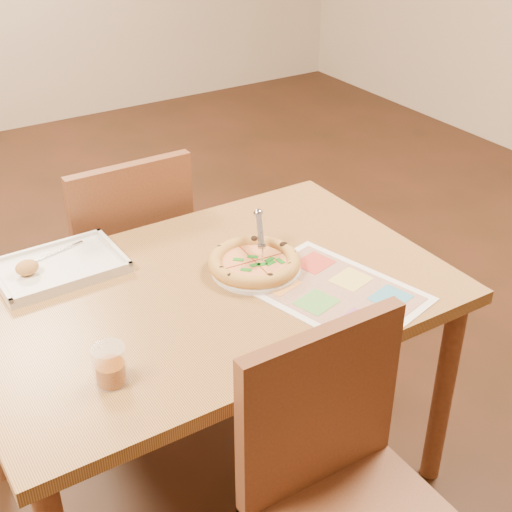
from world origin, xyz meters
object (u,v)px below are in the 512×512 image
chair_near (342,472)px  pizza_cutter (260,235)px  plate (256,269)px  menu (334,291)px  pizza (254,262)px  dining_table (210,314)px  appetizer_tray (57,268)px  glass_tumbler (110,367)px  chair_far (126,245)px

chair_near → pizza_cutter: bearing=73.1°
plate → pizza_cutter: (0.04, 0.04, 0.08)m
plate → menu: (0.12, -0.20, -0.00)m
chair_near → pizza: chair_near is taller
menu → dining_table: bearing=145.0°
pizza_cutter → appetizer_tray: (-0.52, 0.26, -0.07)m
appetizer_tray → menu: bearing=-39.7°
glass_tumbler → plate: bearing=23.3°
chair_far → menu: chair_far is taller
chair_near → chair_far: (-0.00, 1.20, 0.00)m
plate → dining_table: bearing=-177.3°
appetizer_tray → menu: size_ratio=0.77×
glass_tumbler → pizza: bearing=24.0°
glass_tumbler → menu: bearing=2.1°
chair_far → menu: 0.86m
chair_near → menu: (0.28, 0.41, 0.16)m
chair_near → plate: (0.16, 0.61, 0.16)m
pizza → glass_tumbler: size_ratio=2.74×
dining_table → pizza_cutter: bearing=13.4°
chair_near → plate: size_ratio=1.86×
dining_table → glass_tumbler: bearing=-149.4°
chair_far → chair_near: bearing=90.0°
chair_near → pizza_cutter: (0.20, 0.65, 0.24)m
pizza → appetizer_tray: size_ratio=0.74×
glass_tumbler → chair_far: bearing=65.6°
chair_far → appetizer_tray: 0.47m
plate → glass_tumbler: size_ratio=2.62×
menu → pizza_cutter: bearing=108.7°
chair_far → plate: size_ratio=1.86×
dining_table → plate: size_ratio=5.15×
pizza → appetizer_tray: appetizer_tray is taller
appetizer_tray → pizza: bearing=-31.2°
chair_far → pizza_cutter: chair_far is taller
pizza_cutter → appetizer_tray: size_ratio=0.42×
appetizer_tray → glass_tumbler: size_ratio=3.67×
chair_far → pizza: chair_far is taller
chair_near → plate: chair_near is taller
appetizer_tray → glass_tumbler: 0.53m
pizza_cutter → glass_tumbler: (-0.57, -0.27, -0.04)m
dining_table → appetizer_tray: size_ratio=3.67×
chair_near → pizza: size_ratio=1.78×
pizza_cutter → pizza: bearing=156.0°
chair_far → pizza: size_ratio=1.78×
dining_table → plate: (0.16, 0.01, 0.09)m
pizza_cutter → glass_tumbler: pizza_cutter is taller
plate → appetizer_tray: bearing=148.2°
pizza → menu: (0.12, -0.21, -0.02)m
chair_near → plate: bearing=75.5°
chair_near → glass_tumbler: bearing=134.3°
pizza → pizza_cutter: size_ratio=1.78×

